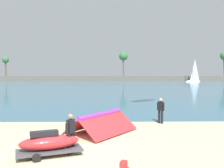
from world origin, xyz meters
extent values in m
plane|color=beige|center=(0.00, 0.00, 0.00)|extent=(260.00, 260.00, 0.00)
cube|color=#386B84|center=(0.00, 59.65, 0.03)|extent=(220.00, 106.48, 0.06)
cube|color=slate|center=(0.00, 72.89, 0.90)|extent=(107.25, 6.00, 1.80)
cylinder|color=brown|center=(6.95, 71.81, 4.92)|extent=(0.63, 0.44, 6.26)
sphere|color=#38753D|center=(6.95, 71.81, 8.04)|extent=(2.78, 2.78, 2.78)
cylinder|color=brown|center=(39.83, 71.86, 5.01)|extent=(0.79, 0.54, 6.45)
sphere|color=#38753D|center=(39.83, 71.86, 8.23)|extent=(2.69, 2.69, 2.69)
cylinder|color=brown|center=(-31.19, 72.45, 4.34)|extent=(0.47, 0.46, 5.07)
sphere|color=#38753D|center=(-31.19, 72.45, 6.87)|extent=(2.09, 2.09, 2.09)
cube|color=red|center=(2.04, 3.00, 0.52)|extent=(3.16, 3.65, 0.92)
cube|color=red|center=(1.01, 3.79, 0.52)|extent=(3.16, 3.65, 0.92)
cylinder|color=purple|center=(1.53, 3.40, 1.04)|extent=(2.35, 2.97, 0.26)
cube|color=#4C4C51|center=(-0.45, -0.40, 0.23)|extent=(2.79, 1.83, 0.10)
cylinder|color=black|center=(-0.77, -1.11, 0.16)|extent=(0.33, 0.20, 0.32)
cylinder|color=black|center=(-1.16, -0.06, 0.16)|extent=(0.33, 0.20, 0.32)
ellipsoid|color=red|center=(-0.45, -0.40, 0.56)|extent=(2.54, 1.61, 0.56)
cube|color=black|center=(-0.64, -0.46, 0.94)|extent=(1.16, 0.71, 0.20)
cylinder|color=black|center=(0.21, -0.16, 1.06)|extent=(0.10, 0.10, 0.44)
cylinder|color=black|center=(0.43, 0.00, 0.43)|extent=(0.15, 0.15, 0.86)
cylinder|color=black|center=(0.32, -0.20, 0.43)|extent=(0.15, 0.15, 0.86)
cube|color=black|center=(0.37, -0.10, 1.15)|extent=(0.34, 0.39, 0.58)
sphere|color=#9E7051|center=(0.37, -0.10, 1.56)|extent=(0.21, 0.21, 0.21)
cylinder|color=black|center=(0.49, 0.10, 1.11)|extent=(0.09, 0.09, 0.50)
cylinder|color=black|center=(0.26, -0.30, 1.11)|extent=(0.09, 0.09, 0.50)
cylinder|color=black|center=(5.31, 5.95, 0.43)|extent=(0.15, 0.15, 0.86)
cylinder|color=black|center=(5.47, 5.80, 0.43)|extent=(0.15, 0.15, 0.86)
cube|color=black|center=(5.39, 5.88, 1.15)|extent=(0.38, 0.38, 0.58)
sphere|color=beige|center=(5.39, 5.88, 1.56)|extent=(0.21, 0.21, 0.21)
cylinder|color=black|center=(5.22, 6.04, 1.11)|extent=(0.09, 0.09, 0.50)
cylinder|color=black|center=(5.55, 5.71, 1.11)|extent=(0.09, 0.09, 0.50)
cube|color=red|center=(2.45, -2.28, 0.22)|extent=(0.29, 0.35, 0.44)
ellipsoid|color=white|center=(27.80, 66.09, 0.06)|extent=(6.04, 4.23, 1.18)
cylinder|color=gray|center=(27.54, 65.96, 4.32)|extent=(0.18, 0.18, 7.35)
pyramid|color=silver|center=(28.43, 66.41, 3.77)|extent=(2.44, 1.35, 6.25)
camera|label=1|loc=(1.93, -10.61, 3.47)|focal=40.82mm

